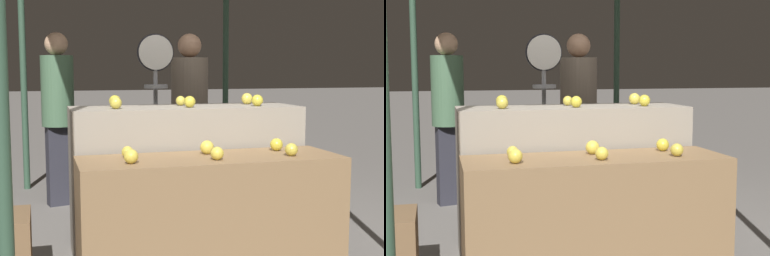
% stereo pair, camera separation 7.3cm
% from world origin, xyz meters
% --- Properties ---
extents(display_counter_front, '(1.65, 0.55, 0.79)m').
position_xyz_m(display_counter_front, '(0.00, 0.00, 0.40)').
color(display_counter_front, olive).
rests_on(display_counter_front, ground_plane).
extents(display_counter_back, '(1.65, 0.55, 1.07)m').
position_xyz_m(display_counter_back, '(0.00, 0.60, 0.53)').
color(display_counter_back, gray).
rests_on(display_counter_back, ground_plane).
extents(apple_front_0, '(0.09, 0.09, 0.09)m').
position_xyz_m(apple_front_0, '(-0.52, -0.10, 0.83)').
color(apple_front_0, yellow).
rests_on(apple_front_0, display_counter_front).
extents(apple_front_1, '(0.08, 0.08, 0.08)m').
position_xyz_m(apple_front_1, '(-0.00, -0.12, 0.83)').
color(apple_front_1, yellow).
rests_on(apple_front_1, display_counter_front).
extents(apple_front_2, '(0.08, 0.08, 0.08)m').
position_xyz_m(apple_front_2, '(0.50, -0.11, 0.83)').
color(apple_front_2, gold).
rests_on(apple_front_2, display_counter_front).
extents(apple_front_3, '(0.07, 0.07, 0.07)m').
position_xyz_m(apple_front_3, '(-0.51, 0.11, 0.83)').
color(apple_front_3, gold).
rests_on(apple_front_3, display_counter_front).
extents(apple_front_4, '(0.09, 0.09, 0.09)m').
position_xyz_m(apple_front_4, '(0.01, 0.11, 0.84)').
color(apple_front_4, yellow).
rests_on(apple_front_4, display_counter_front).
extents(apple_front_5, '(0.08, 0.08, 0.08)m').
position_xyz_m(apple_front_5, '(0.50, 0.12, 0.83)').
color(apple_front_5, gold).
rests_on(apple_front_5, display_counter_front).
extents(apple_back_0, '(0.08, 0.08, 0.08)m').
position_xyz_m(apple_back_0, '(-0.52, 0.49, 1.11)').
color(apple_back_0, gold).
rests_on(apple_back_0, display_counter_back).
extents(apple_back_1, '(0.08, 0.08, 0.08)m').
position_xyz_m(apple_back_1, '(-0.00, 0.49, 1.11)').
color(apple_back_1, gold).
rests_on(apple_back_1, display_counter_back).
extents(apple_back_2, '(0.08, 0.08, 0.08)m').
position_xyz_m(apple_back_2, '(0.51, 0.49, 1.11)').
color(apple_back_2, gold).
rests_on(apple_back_2, display_counter_back).
extents(apple_back_3, '(0.08, 0.08, 0.08)m').
position_xyz_m(apple_back_3, '(-0.50, 0.71, 1.11)').
color(apple_back_3, gold).
rests_on(apple_back_3, display_counter_back).
extents(apple_back_4, '(0.07, 0.07, 0.07)m').
position_xyz_m(apple_back_4, '(-0.01, 0.70, 1.10)').
color(apple_back_4, gold).
rests_on(apple_back_4, display_counter_back).
extents(apple_back_5, '(0.09, 0.09, 0.09)m').
position_xyz_m(apple_back_5, '(0.52, 0.70, 1.11)').
color(apple_back_5, yellow).
rests_on(apple_back_5, display_counter_back).
extents(produce_scale, '(0.31, 0.20, 1.63)m').
position_xyz_m(produce_scale, '(-0.06, 1.31, 1.20)').
color(produce_scale, '#99999E').
rests_on(produce_scale, ground_plane).
extents(person_vendor_at_scale, '(0.35, 0.35, 1.66)m').
position_xyz_m(person_vendor_at_scale, '(0.32, 1.61, 0.96)').
color(person_vendor_at_scale, '#2D2D38').
rests_on(person_vendor_at_scale, ground_plane).
extents(person_customer_left, '(0.37, 0.37, 1.69)m').
position_xyz_m(person_customer_left, '(-0.84, 2.20, 0.99)').
color(person_customer_left, '#2D2D38').
rests_on(person_customer_left, ground_plane).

